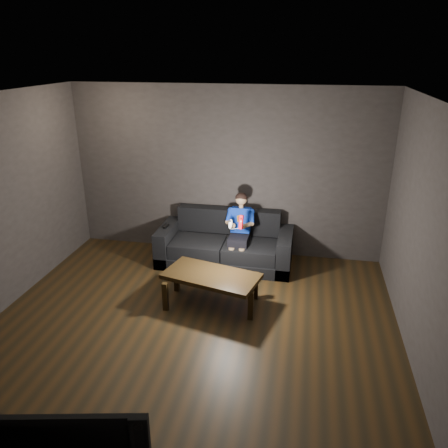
# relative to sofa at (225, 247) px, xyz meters

# --- Properties ---
(floor) EXTENTS (5.00, 5.00, 0.00)m
(floor) POSITION_rel_sofa_xyz_m (-0.08, -2.03, -0.26)
(floor) COLOR black
(floor) RESTS_ON ground
(back_wall) EXTENTS (5.00, 0.04, 2.70)m
(back_wall) POSITION_rel_sofa_xyz_m (-0.08, 0.47, 1.09)
(back_wall) COLOR #36302E
(back_wall) RESTS_ON ground
(front_wall) EXTENTS (5.00, 0.04, 2.70)m
(front_wall) POSITION_rel_sofa_xyz_m (-0.08, -4.53, 1.09)
(front_wall) COLOR #36302E
(front_wall) RESTS_ON ground
(right_wall) EXTENTS (0.04, 5.00, 2.70)m
(right_wall) POSITION_rel_sofa_xyz_m (2.42, -2.03, 1.09)
(right_wall) COLOR #36302E
(right_wall) RESTS_ON ground
(ceiling) EXTENTS (5.00, 5.00, 0.02)m
(ceiling) POSITION_rel_sofa_xyz_m (-0.08, -2.03, 2.44)
(ceiling) COLOR white
(ceiling) RESTS_ON back_wall
(sofa) EXTENTS (2.08, 0.90, 0.80)m
(sofa) POSITION_rel_sofa_xyz_m (0.00, 0.00, 0.00)
(sofa) COLOR black
(sofa) RESTS_ON floor
(child) EXTENTS (0.44, 0.53, 1.07)m
(child) POSITION_rel_sofa_xyz_m (0.24, -0.05, 0.42)
(child) COLOR black
(child) RESTS_ON sofa
(wii_remote_red) EXTENTS (0.07, 0.09, 0.21)m
(wii_remote_red) POSITION_rel_sofa_xyz_m (0.32, -0.47, 0.63)
(wii_remote_red) COLOR red
(wii_remote_red) RESTS_ON child
(nunchuk_white) EXTENTS (0.08, 0.10, 0.15)m
(nunchuk_white) POSITION_rel_sofa_xyz_m (0.16, -0.46, 0.59)
(nunchuk_white) COLOR silver
(nunchuk_white) RESTS_ON child
(wii_remote_black) EXTENTS (0.06, 0.16, 0.03)m
(wii_remote_black) POSITION_rel_sofa_xyz_m (-0.93, -0.08, 0.32)
(wii_remote_black) COLOR black
(wii_remote_black) RESTS_ON sofa
(coffee_table) EXTENTS (1.34, 0.89, 0.45)m
(coffee_table) POSITION_rel_sofa_xyz_m (0.05, -1.25, 0.12)
(coffee_table) COLOR black
(coffee_table) RESTS_ON floor
(tv) EXTENTS (1.07, 0.35, 0.61)m
(tv) POSITION_rel_sofa_xyz_m (-0.19, -4.30, 0.57)
(tv) COLOR black
(tv) RESTS_ON media_console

